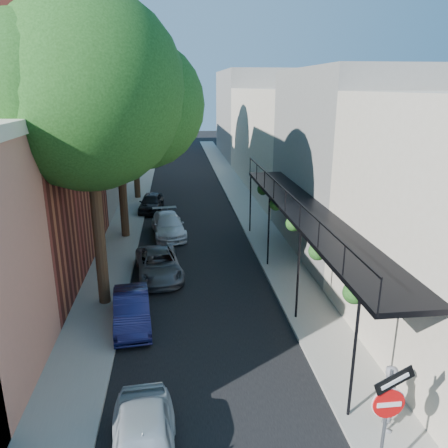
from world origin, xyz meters
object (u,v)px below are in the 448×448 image
object	(u,v)px
parked_car_d	(168,225)
oak_mid	(125,108)
sign_post	(388,408)
pedestrian	(390,397)
parked_car_a	(144,448)
parked_car_e	(151,202)
parked_car_c	(159,264)
parked_car_b	(132,310)
oak_near	(101,95)
oak_far	(138,85)

from	to	relation	value
parked_car_d	oak_mid	bearing A→B (deg)	169.55
sign_post	oak_mid	bearing A→B (deg)	110.86
oak_mid	pedestrian	size ratio (longest dim) A/B	5.85
parked_car_a	parked_car_e	bearing A→B (deg)	88.29
oak_mid	parked_car_c	bearing A→B (deg)	-74.13
parked_car_e	pedestrian	size ratio (longest dim) A/B	2.06
parked_car_b	oak_near	bearing A→B (deg)	105.40
parked_car_a	pedestrian	distance (m)	5.88
sign_post	parked_car_a	xyz separation A→B (m)	(-4.94, 0.97, -1.40)
oak_near	parked_car_b	distance (m)	7.59
oak_mid	oak_far	distance (m)	9.12
sign_post	parked_car_a	distance (m)	5.23
oak_near	pedestrian	world-z (taller)	oak_near
parked_car_d	parked_car_e	size ratio (longest dim) A/B	1.17
oak_near	parked_car_a	bearing A→B (deg)	-79.21
sign_post	oak_mid	size ratio (longest dim) A/B	0.29
parked_car_c	parked_car_d	xyz separation A→B (m)	(0.37, 5.67, 0.04)
sign_post	pedestrian	distance (m)	2.04
oak_near	parked_car_a	size ratio (longest dim) A/B	3.05
oak_near	parked_car_e	bearing A→B (deg)	86.65
parked_car_b	pedestrian	distance (m)	8.87
parked_car_a	parked_car_e	distance (m)	21.45
oak_near	oak_mid	xyz separation A→B (m)	(-0.05, 7.97, -0.82)
parked_car_d	parked_car_b	bearing A→B (deg)	-103.92
parked_car_a	parked_car_e	size ratio (longest dim) A/B	1.04
sign_post	parked_car_d	distance (m)	17.79
parked_car_d	oak_near	bearing A→B (deg)	-111.01
oak_far	parked_car_b	size ratio (longest dim) A/B	3.37
oak_mid	parked_car_d	xyz separation A→B (m)	(2.02, -0.12, -6.45)
parked_car_e	parked_car_d	bearing A→B (deg)	-71.40
oak_near	parked_car_c	world-z (taller)	oak_near
oak_far	pedestrian	size ratio (longest dim) A/B	6.82
oak_near	pedestrian	distance (m)	12.78
pedestrian	oak_far	bearing A→B (deg)	29.95
oak_far	parked_car_c	bearing A→B (deg)	-83.90
oak_far	oak_near	bearing A→B (deg)	-90.04
parked_car_b	parked_car_d	bearing A→B (deg)	76.85
oak_mid	parked_car_a	bearing A→B (deg)	-84.26
oak_near	oak_far	size ratio (longest dim) A/B	0.96
parked_car_e	oak_far	bearing A→B (deg)	106.76
parked_car_a	parked_car_c	world-z (taller)	parked_car_a
oak_mid	parked_car_d	size ratio (longest dim) A/B	2.43
sign_post	parked_car_b	size ratio (longest dim) A/B	0.85
oak_near	oak_mid	distance (m)	8.01
oak_near	parked_car_c	xyz separation A→B (m)	(1.60, 2.17, -7.31)
parked_car_b	oak_far	bearing A→B (deg)	86.12
parked_car_a	parked_car_b	world-z (taller)	parked_car_a
oak_mid	parked_car_e	distance (m)	8.29
parked_car_b	parked_car_c	distance (m)	4.20
oak_far	parked_car_c	xyz separation A→B (m)	(1.58, -14.83, -7.69)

